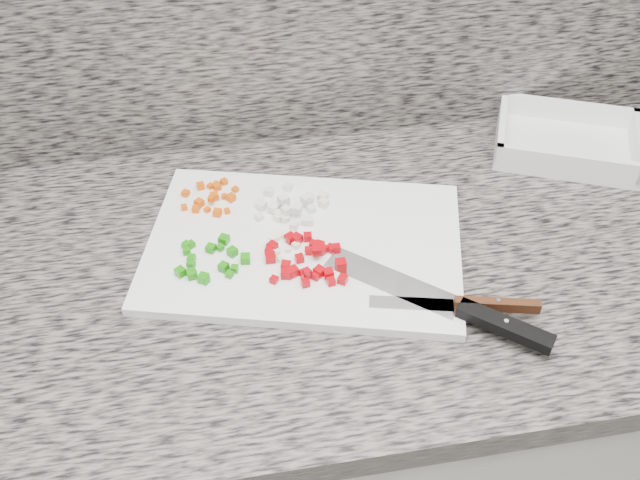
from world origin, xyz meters
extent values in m
cube|color=silver|center=(0.00, 1.44, 0.43)|extent=(3.92, 0.62, 0.86)
cube|color=slate|center=(0.00, 1.44, 0.88)|extent=(3.96, 0.64, 0.04)
cube|color=white|center=(-0.07, 1.46, 0.91)|extent=(0.51, 0.41, 0.01)
cube|color=#DA4E04|center=(-0.16, 1.59, 0.92)|extent=(0.01, 0.01, 0.01)
cube|color=#DA4E04|center=(-0.17, 1.54, 0.92)|extent=(0.01, 0.01, 0.01)
cube|color=#DA4E04|center=(-0.17, 1.61, 0.92)|extent=(0.01, 0.01, 0.01)
cube|color=#DA4E04|center=(-0.19, 1.56, 0.93)|extent=(0.01, 0.01, 0.01)
cube|color=#DA4E04|center=(-0.19, 1.54, 0.92)|extent=(0.01, 0.01, 0.01)
cube|color=#DA4E04|center=(-0.23, 1.59, 0.92)|extent=(0.01, 0.01, 0.01)
cube|color=#DA4E04|center=(-0.21, 1.56, 0.92)|extent=(0.02, 0.02, 0.01)
cube|color=#DA4E04|center=(-0.19, 1.58, 0.92)|extent=(0.01, 0.01, 0.01)
cube|color=#DA4E04|center=(-0.17, 1.58, 0.92)|extent=(0.01, 0.01, 0.01)
cube|color=#DA4E04|center=(-0.18, 1.61, 0.92)|extent=(0.01, 0.01, 0.01)
cube|color=#DA4E04|center=(-0.20, 1.55, 0.92)|extent=(0.01, 0.01, 0.01)
cube|color=#DA4E04|center=(-0.18, 1.60, 0.92)|extent=(0.01, 0.01, 0.01)
cube|color=#DA4E04|center=(-0.16, 1.57, 0.92)|extent=(0.02, 0.02, 0.01)
cube|color=#DA4E04|center=(-0.22, 1.55, 0.92)|extent=(0.01, 0.01, 0.01)
cube|color=#DA4E04|center=(-0.21, 1.61, 0.92)|extent=(0.01, 0.01, 0.01)
cube|color=#DA4E04|center=(-0.19, 1.58, 0.92)|extent=(0.01, 0.01, 0.01)
cube|color=#DA4E04|center=(-0.23, 1.56, 0.92)|extent=(0.01, 0.01, 0.01)
cube|color=#DA4E04|center=(-0.19, 1.60, 0.92)|extent=(0.01, 0.01, 0.01)
cube|color=silver|center=(-0.06, 1.50, 0.92)|extent=(0.01, 0.01, 0.01)
cube|color=silver|center=(-0.13, 1.52, 0.92)|extent=(0.01, 0.01, 0.01)
cube|color=silver|center=(-0.08, 1.54, 0.92)|extent=(0.01, 0.01, 0.01)
cube|color=silver|center=(-0.09, 1.51, 0.92)|extent=(0.01, 0.01, 0.01)
cube|color=silver|center=(-0.09, 1.54, 0.93)|extent=(0.02, 0.02, 0.01)
cube|color=silver|center=(-0.05, 1.52, 0.92)|extent=(0.01, 0.01, 0.01)
cube|color=silver|center=(-0.10, 1.51, 0.92)|extent=(0.01, 0.01, 0.01)
cube|color=silver|center=(-0.03, 1.55, 0.92)|extent=(0.02, 0.02, 0.01)
cube|color=silver|center=(-0.10, 1.52, 0.92)|extent=(0.02, 0.02, 0.01)
cube|color=silver|center=(-0.12, 1.54, 0.92)|extent=(0.02, 0.02, 0.01)
cube|color=silver|center=(-0.08, 1.52, 0.92)|extent=(0.02, 0.02, 0.01)
cube|color=silver|center=(-0.05, 1.50, 0.92)|extent=(0.01, 0.01, 0.01)
cube|color=silver|center=(-0.05, 1.54, 0.92)|extent=(0.02, 0.02, 0.01)
cube|color=silver|center=(-0.10, 1.57, 0.92)|extent=(0.02, 0.02, 0.01)
cube|color=silver|center=(-0.10, 1.53, 0.92)|extent=(0.02, 0.02, 0.01)
cube|color=silver|center=(-0.03, 1.53, 0.92)|extent=(0.02, 0.02, 0.01)
cube|color=silver|center=(-0.12, 1.55, 0.92)|extent=(0.01, 0.01, 0.01)
cube|color=silver|center=(-0.04, 1.55, 0.92)|extent=(0.01, 0.01, 0.01)
cube|color=silver|center=(-0.05, 1.54, 0.93)|extent=(0.02, 0.02, 0.01)
cube|color=silver|center=(-0.09, 1.51, 0.93)|extent=(0.02, 0.02, 0.01)
cube|color=silver|center=(-0.05, 1.54, 0.92)|extent=(0.02, 0.02, 0.01)
cube|color=silver|center=(-0.07, 1.58, 0.92)|extent=(0.02, 0.02, 0.01)
cube|color=silver|center=(-0.08, 1.49, 0.92)|extent=(0.01, 0.01, 0.01)
cube|color=silver|center=(-0.07, 1.52, 0.93)|extent=(0.02, 0.02, 0.01)
cube|color=#1B7F0B|center=(-0.23, 1.45, 0.92)|extent=(0.01, 0.01, 0.01)
cube|color=#1B7F0B|center=(-0.23, 1.48, 0.92)|extent=(0.01, 0.01, 0.01)
cube|color=#1B7F0B|center=(-0.23, 1.42, 0.92)|extent=(0.02, 0.02, 0.01)
cube|color=#1B7F0B|center=(-0.17, 1.42, 0.92)|extent=(0.01, 0.01, 0.01)
cube|color=#1B7F0B|center=(-0.18, 1.48, 0.92)|extent=(0.02, 0.02, 0.01)
cube|color=#1B7F0B|center=(-0.23, 1.44, 0.92)|extent=(0.01, 0.01, 0.01)
cube|color=#1B7F0B|center=(-0.21, 1.40, 0.92)|extent=(0.01, 0.01, 0.01)
cube|color=#1B7F0B|center=(-0.23, 1.48, 0.92)|extent=(0.01, 0.01, 0.01)
cube|color=#1B7F0B|center=(-0.17, 1.45, 0.92)|extent=(0.02, 0.02, 0.01)
cube|color=#1B7F0B|center=(-0.24, 1.42, 0.92)|extent=(0.02, 0.02, 0.01)
cube|color=#1B7F0B|center=(-0.20, 1.46, 0.92)|extent=(0.02, 0.02, 0.01)
cube|color=#1B7F0B|center=(-0.23, 1.47, 0.92)|extent=(0.01, 0.01, 0.01)
cube|color=#1B7F0B|center=(-0.19, 1.42, 0.92)|extent=(0.02, 0.02, 0.01)
cube|color=#1B7F0B|center=(-0.23, 1.42, 0.92)|extent=(0.01, 0.01, 0.01)
cube|color=#1B7F0B|center=(-0.18, 1.41, 0.92)|extent=(0.01, 0.01, 0.01)
cube|color=#1B7F0B|center=(-0.23, 1.44, 0.92)|extent=(0.01, 0.01, 0.01)
cube|color=#1B7F0B|center=(-0.15, 1.43, 0.92)|extent=(0.01, 0.01, 0.01)
cube|color=#1B7F0B|center=(-0.19, 1.46, 0.92)|extent=(0.01, 0.01, 0.01)
cube|color=#1B7F0B|center=(-0.21, 1.41, 0.92)|extent=(0.02, 0.02, 0.01)
cube|color=#AD020A|center=(-0.06, 1.42, 0.93)|extent=(0.01, 0.01, 0.01)
cube|color=#AD020A|center=(-0.08, 1.46, 0.92)|extent=(0.02, 0.02, 0.01)
cube|color=#AD020A|center=(-0.06, 1.39, 0.92)|extent=(0.01, 0.01, 0.01)
cube|color=#AD020A|center=(-0.09, 1.46, 0.92)|extent=(0.02, 0.02, 0.01)
cube|color=#AD020A|center=(-0.05, 1.39, 0.92)|extent=(0.01, 0.01, 0.01)
cube|color=#AD020A|center=(-0.12, 1.39, 0.92)|extent=(0.01, 0.01, 0.01)
cube|color=#AD020A|center=(-0.06, 1.39, 0.92)|extent=(0.02, 0.02, 0.01)
cube|color=#AD020A|center=(-0.06, 1.39, 0.92)|extent=(0.01, 0.01, 0.01)
cube|color=#AD020A|center=(-0.05, 1.44, 0.92)|extent=(0.01, 0.01, 0.01)
cube|color=#AD020A|center=(-0.02, 1.44, 0.92)|extent=(0.01, 0.01, 0.01)
cube|color=#AD020A|center=(-0.08, 1.39, 0.92)|extent=(0.02, 0.02, 0.01)
cube|color=#AD020A|center=(-0.11, 1.45, 0.92)|extent=(0.02, 0.02, 0.01)
cube|color=#AD020A|center=(-0.03, 1.44, 0.92)|extent=(0.02, 0.02, 0.01)
cube|color=#AD020A|center=(-0.07, 1.44, 0.92)|extent=(0.01, 0.01, 0.01)
cube|color=#AD020A|center=(-0.03, 1.37, 0.92)|extent=(0.02, 0.02, 0.01)
cube|color=#AD020A|center=(-0.05, 1.44, 0.92)|extent=(0.02, 0.02, 0.01)
cube|color=#AD020A|center=(-0.06, 1.46, 0.92)|extent=(0.01, 0.01, 0.01)
cube|color=#AD020A|center=(-0.05, 1.39, 0.92)|extent=(0.01, 0.01, 0.01)
cube|color=#AD020A|center=(-0.12, 1.44, 0.92)|extent=(0.02, 0.02, 0.01)
cube|color=#AD020A|center=(-0.03, 1.40, 0.92)|extent=(0.01, 0.01, 0.01)
cube|color=#AD020A|center=(-0.05, 1.43, 0.92)|extent=(0.02, 0.02, 0.01)
cube|color=#AD020A|center=(-0.10, 1.40, 0.92)|extent=(0.02, 0.02, 0.01)
cube|color=#AD020A|center=(-0.12, 1.43, 0.92)|extent=(0.01, 0.01, 0.01)
cube|color=#AD020A|center=(-0.07, 1.39, 0.93)|extent=(0.01, 0.01, 0.01)
cube|color=#AD020A|center=(-0.04, 1.37, 0.92)|extent=(0.01, 0.01, 0.01)
cube|color=#AD020A|center=(-0.09, 1.40, 0.92)|extent=(0.02, 0.02, 0.01)
cube|color=#AD020A|center=(-0.06, 1.45, 0.92)|extent=(0.02, 0.02, 0.01)
cube|color=#AD020A|center=(-0.08, 1.42, 0.92)|extent=(0.01, 0.01, 0.01)
cube|color=#AD020A|center=(-0.08, 1.38, 0.92)|extent=(0.01, 0.01, 0.01)
cube|color=#AD020A|center=(-0.10, 1.41, 0.92)|extent=(0.02, 0.02, 0.01)
cube|color=#F9F3C1|center=(-0.12, 1.46, 0.92)|extent=(0.01, 0.01, 0.01)
cube|color=#F9F3C1|center=(-0.11, 1.47, 0.92)|extent=(0.01, 0.01, 0.01)
cube|color=#F9F3C1|center=(-0.07, 1.43, 0.92)|extent=(0.01, 0.01, 0.01)
cube|color=#F9F3C1|center=(-0.09, 1.44, 0.92)|extent=(0.01, 0.01, 0.01)
cube|color=#F9F3C1|center=(-0.10, 1.47, 0.92)|extent=(0.01, 0.01, 0.01)
cube|color=#F9F3C1|center=(-0.12, 1.45, 0.92)|extent=(0.01, 0.01, 0.01)
cube|color=#F9F3C1|center=(-0.09, 1.47, 0.92)|extent=(0.01, 0.01, 0.01)
cube|color=#F9F3C1|center=(-0.12, 1.44, 0.92)|extent=(0.01, 0.01, 0.01)
cube|color=#F9F3C1|center=(-0.10, 1.48, 0.92)|extent=(0.01, 0.01, 0.01)
cube|color=#F9F3C1|center=(-0.11, 1.44, 0.92)|extent=(0.01, 0.01, 0.01)
cube|color=#F9F3C1|center=(-0.11, 1.43, 0.92)|extent=(0.01, 0.01, 0.01)
cube|color=#F9F3C1|center=(-0.12, 1.46, 0.92)|extent=(0.01, 0.01, 0.01)
cube|color=#F9F3C1|center=(-0.12, 1.46, 0.92)|extent=(0.01, 0.01, 0.01)
cube|color=#F9F3C1|center=(-0.10, 1.42, 0.92)|extent=(0.01, 0.01, 0.01)
cube|color=#F9F3C1|center=(-0.08, 1.45, 0.92)|extent=(0.01, 0.01, 0.01)
cube|color=white|center=(0.04, 1.36, 0.92)|extent=(0.17, 0.16, 0.00)
cube|color=black|center=(0.16, 1.26, 0.92)|extent=(0.11, 0.10, 0.02)
cylinder|color=white|center=(0.16, 1.26, 0.93)|extent=(0.01, 0.01, 0.00)
cube|color=white|center=(0.05, 1.32, 0.92)|extent=(0.11, 0.05, 0.00)
cube|color=#412010|center=(0.16, 1.29, 0.92)|extent=(0.11, 0.04, 0.02)
cylinder|color=white|center=(0.16, 1.29, 0.93)|extent=(0.01, 0.01, 0.00)
cube|color=white|center=(0.40, 1.62, 0.91)|extent=(0.28, 0.24, 0.01)
cube|color=white|center=(0.43, 1.69, 0.93)|extent=(0.22, 0.10, 0.04)
cube|color=white|center=(0.37, 1.55, 0.93)|extent=(0.22, 0.10, 0.04)
cube|color=white|center=(0.50, 1.58, 0.93)|extent=(0.08, 0.16, 0.04)
cube|color=white|center=(0.30, 1.66, 0.93)|extent=(0.08, 0.16, 0.04)
camera|label=1|loc=(-0.17, 0.73, 1.62)|focal=40.00mm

